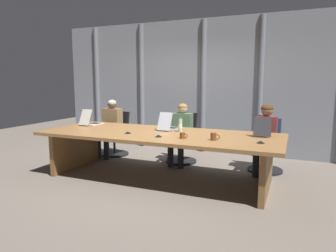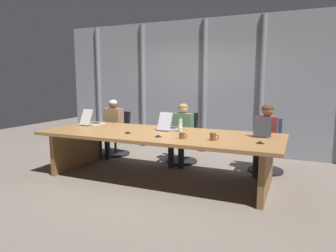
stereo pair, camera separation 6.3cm
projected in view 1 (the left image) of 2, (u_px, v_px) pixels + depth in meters
The scene contains 18 objects.
ground_plane at pixel (159, 178), 4.99m from camera, with size 13.85×13.85×0.00m, color #6B6056.
conference_table at pixel (159, 142), 4.90m from camera, with size 3.85×1.46×0.76m.
curtain_backdrop at pixel (200, 86), 6.78m from camera, with size 6.92×0.17×2.92m.
laptop_left_end at pixel (91, 122), 5.77m from camera, with size 0.28×0.48×0.30m.
laptop_left_mid at pixel (169, 126), 5.20m from camera, with size 0.25×0.48×0.31m.
laptop_center at pixel (262, 132), 4.63m from camera, with size 0.29×0.43×0.29m.
office_chair_left_end at pixel (116, 138), 6.57m from camera, with size 0.60×0.61×0.93m.
office_chair_left_mid at pixel (182, 144), 5.98m from camera, with size 0.60×0.60×0.96m.
office_chair_center at pixel (266, 151), 5.37m from camera, with size 0.60×0.60×0.92m.
person_left_end at pixel (110, 125), 6.39m from camera, with size 0.40×0.55×1.19m.
person_left_mid at pixel (181, 130), 5.78m from camera, with size 0.37×0.55×1.16m.
person_center at pixel (265, 134), 5.19m from camera, with size 0.37×0.55×1.19m.
water_bottle_primary at pixel (180, 125), 4.96m from camera, with size 0.07×0.07×0.24m.
coffee_mug_near at pixel (183, 135), 4.39m from camera, with size 0.12×0.08×0.09m.
coffee_mug_far at pixel (214, 137), 4.26m from camera, with size 0.13×0.08×0.11m.
conference_mic_left_side at pixel (261, 142), 4.06m from camera, with size 0.11×0.11×0.04m, color black.
conference_mic_middle at pixel (128, 132), 4.82m from camera, with size 0.11×0.11×0.04m, color black.
conference_mic_right_side at pixel (158, 136), 4.52m from camera, with size 0.11×0.11×0.04m, color black.
Camera 1 is at (2.00, -4.37, 1.59)m, focal length 32.50 mm.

